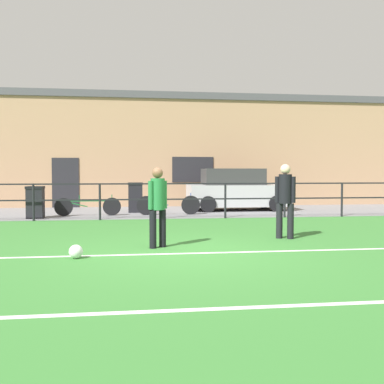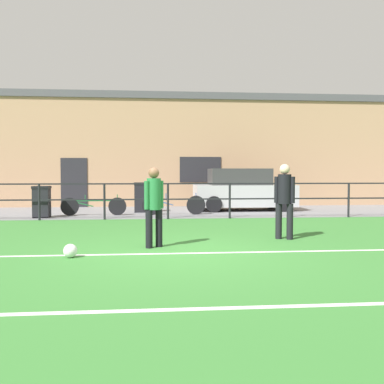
{
  "view_description": "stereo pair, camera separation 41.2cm",
  "coord_description": "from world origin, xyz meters",
  "px_view_note": "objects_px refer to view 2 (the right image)",
  "views": [
    {
      "loc": [
        -0.96,
        -8.03,
        1.49
      ],
      "look_at": [
        0.45,
        2.53,
        1.01
      ],
      "focal_mm": 41.33,
      "sensor_mm": 36.0,
      "label": 1
    },
    {
      "loc": [
        -0.55,
        -8.07,
        1.49
      ],
      "look_at": [
        0.45,
        2.53,
        1.01
      ],
      "focal_mm": 41.33,
      "sensor_mm": 36.0,
      "label": 2
    }
  ],
  "objects_px": {
    "soccer_ball_spare": "(70,251)",
    "trash_bin_1": "(42,202)",
    "trash_bin_0": "(142,197)",
    "bicycle_parked_4": "(94,206)",
    "player_goalkeeper": "(284,197)",
    "bicycle_parked_3": "(174,205)",
    "player_striker": "(154,202)",
    "parked_car_red": "(243,191)"
  },
  "relations": [
    {
      "from": "parked_car_red",
      "to": "trash_bin_0",
      "type": "bearing_deg",
      "value": -172.72
    },
    {
      "from": "soccer_ball_spare",
      "to": "trash_bin_1",
      "type": "distance_m",
      "value": 7.21
    },
    {
      "from": "player_goalkeeper",
      "to": "parked_car_red",
      "type": "bearing_deg",
      "value": 113.15
    },
    {
      "from": "player_goalkeeper",
      "to": "soccer_ball_spare",
      "type": "bearing_deg",
      "value": -130.33
    },
    {
      "from": "player_goalkeeper",
      "to": "player_striker",
      "type": "distance_m",
      "value": 3.02
    },
    {
      "from": "player_goalkeeper",
      "to": "bicycle_parked_3",
      "type": "relative_size",
      "value": 0.76
    },
    {
      "from": "player_striker",
      "to": "bicycle_parked_3",
      "type": "xyz_separation_m",
      "value": [
        0.73,
        6.54,
        -0.54
      ]
    },
    {
      "from": "soccer_ball_spare",
      "to": "bicycle_parked_3",
      "type": "height_order",
      "value": "bicycle_parked_3"
    },
    {
      "from": "soccer_ball_spare",
      "to": "bicycle_parked_3",
      "type": "xyz_separation_m",
      "value": [
        2.2,
        7.46,
        0.24
      ]
    },
    {
      "from": "trash_bin_0",
      "to": "trash_bin_1",
      "type": "xyz_separation_m",
      "value": [
        -3.19,
        -1.67,
        -0.04
      ]
    },
    {
      "from": "parked_car_red",
      "to": "bicycle_parked_3",
      "type": "distance_m",
      "value": 3.22
    },
    {
      "from": "parked_car_red",
      "to": "trash_bin_1",
      "type": "distance_m",
      "value": 7.42
    },
    {
      "from": "bicycle_parked_4",
      "to": "trash_bin_1",
      "type": "xyz_separation_m",
      "value": [
        -1.58,
        -0.58,
        0.2
      ]
    },
    {
      "from": "player_goalkeeper",
      "to": "bicycle_parked_4",
      "type": "distance_m",
      "value": 7.56
    },
    {
      "from": "player_striker",
      "to": "trash_bin_1",
      "type": "relative_size",
      "value": 1.54
    },
    {
      "from": "player_goalkeeper",
      "to": "trash_bin_0",
      "type": "height_order",
      "value": "player_goalkeeper"
    },
    {
      "from": "player_goalkeeper",
      "to": "parked_car_red",
      "type": "distance_m",
      "value": 7.33
    },
    {
      "from": "player_striker",
      "to": "bicycle_parked_3",
      "type": "height_order",
      "value": "player_striker"
    },
    {
      "from": "player_striker",
      "to": "trash_bin_1",
      "type": "distance_m",
      "value": 6.97
    },
    {
      "from": "player_goalkeeper",
      "to": "trash_bin_1",
      "type": "distance_m",
      "value": 8.28
    },
    {
      "from": "bicycle_parked_4",
      "to": "player_goalkeeper",
      "type": "bearing_deg",
      "value": -49.32
    },
    {
      "from": "player_striker",
      "to": "soccer_ball_spare",
      "type": "bearing_deg",
      "value": -0.95
    },
    {
      "from": "parked_car_red",
      "to": "trash_bin_0",
      "type": "distance_m",
      "value": 3.94
    },
    {
      "from": "player_striker",
      "to": "bicycle_parked_4",
      "type": "bearing_deg",
      "value": -105.87
    },
    {
      "from": "trash_bin_0",
      "to": "bicycle_parked_4",
      "type": "bearing_deg",
      "value": -145.87
    },
    {
      "from": "soccer_ball_spare",
      "to": "bicycle_parked_4",
      "type": "xyz_separation_m",
      "value": [
        -0.54,
        7.46,
        0.22
      ]
    },
    {
      "from": "player_goalkeeper",
      "to": "bicycle_parked_3",
      "type": "xyz_separation_m",
      "value": [
        -2.17,
        5.71,
        -0.59
      ]
    },
    {
      "from": "bicycle_parked_3",
      "to": "bicycle_parked_4",
      "type": "height_order",
      "value": "bicycle_parked_3"
    },
    {
      "from": "soccer_ball_spare",
      "to": "trash_bin_0",
      "type": "relative_size",
      "value": 0.22
    },
    {
      "from": "soccer_ball_spare",
      "to": "trash_bin_0",
      "type": "height_order",
      "value": "trash_bin_0"
    },
    {
      "from": "player_striker",
      "to": "trash_bin_0",
      "type": "distance_m",
      "value": 7.65
    },
    {
      "from": "trash_bin_0",
      "to": "trash_bin_1",
      "type": "relative_size",
      "value": 1.07
    },
    {
      "from": "player_goalkeeper",
      "to": "player_striker",
      "type": "xyz_separation_m",
      "value": [
        -2.9,
        -0.83,
        -0.05
      ]
    },
    {
      "from": "bicycle_parked_4",
      "to": "bicycle_parked_3",
      "type": "bearing_deg",
      "value": 0.0
    },
    {
      "from": "soccer_ball_spare",
      "to": "player_goalkeeper",
      "type": "bearing_deg",
      "value": 21.79
    },
    {
      "from": "player_goalkeeper",
      "to": "trash_bin_1",
      "type": "relative_size",
      "value": 1.63
    },
    {
      "from": "soccer_ball_spare",
      "to": "parked_car_red",
      "type": "xyz_separation_m",
      "value": [
        4.97,
        9.05,
        0.66
      ]
    },
    {
      "from": "bicycle_parked_3",
      "to": "bicycle_parked_4",
      "type": "xyz_separation_m",
      "value": [
        -2.74,
        -0.0,
        -0.02
      ]
    },
    {
      "from": "player_striker",
      "to": "trash_bin_0",
      "type": "xyz_separation_m",
      "value": [
        -0.4,
        7.63,
        -0.33
      ]
    },
    {
      "from": "soccer_ball_spare",
      "to": "trash_bin_1",
      "type": "xyz_separation_m",
      "value": [
        -2.13,
        6.88,
        0.42
      ]
    },
    {
      "from": "bicycle_parked_3",
      "to": "trash_bin_1",
      "type": "relative_size",
      "value": 2.15
    },
    {
      "from": "parked_car_red",
      "to": "player_striker",
      "type": "bearing_deg",
      "value": -113.31
    }
  ]
}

